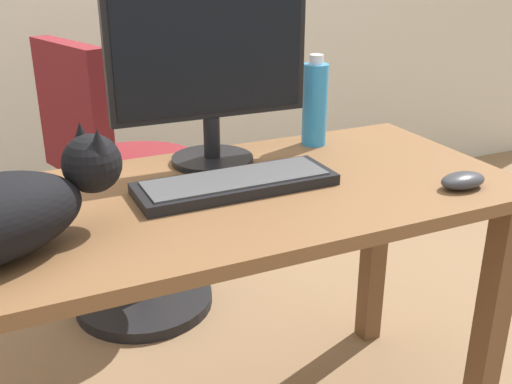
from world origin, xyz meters
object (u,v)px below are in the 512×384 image
(monitor, at_px, (210,70))
(computer_mouse, at_px, (463,180))
(office_chair, at_px, (123,202))
(water_bottle, at_px, (315,104))
(keyboard, at_px, (236,183))

(monitor, height_order, computer_mouse, monitor)
(office_chair, height_order, computer_mouse, office_chair)
(computer_mouse, bearing_deg, water_bottle, 108.15)
(keyboard, height_order, computer_mouse, computer_mouse)
(office_chair, height_order, keyboard, office_chair)
(keyboard, bearing_deg, monitor, 84.72)
(monitor, distance_m, computer_mouse, 0.62)
(office_chair, distance_m, computer_mouse, 1.12)
(computer_mouse, bearing_deg, monitor, 138.17)
(office_chair, relative_size, keyboard, 2.15)
(office_chair, height_order, monitor, monitor)
(monitor, bearing_deg, office_chair, 102.65)
(office_chair, xyz_separation_m, keyboard, (0.10, -0.71, 0.30))
(office_chair, bearing_deg, monitor, -77.35)
(monitor, xyz_separation_m, computer_mouse, (0.44, -0.39, -0.21))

